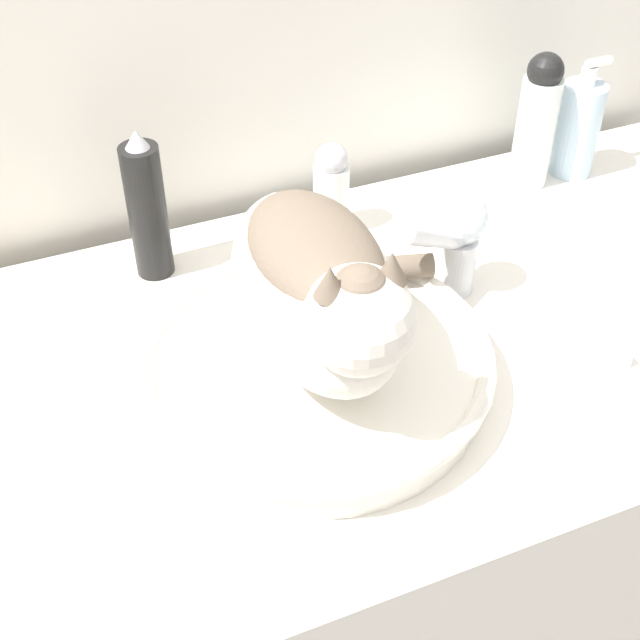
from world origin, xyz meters
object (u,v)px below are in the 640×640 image
object	(u,v)px
lotion_bottle_white	(537,121)
deodorant_stick	(331,188)
soap_bar	(596,356)
cat	(320,285)
faucet	(457,237)
soap_pump_bottle	(578,128)
hairspray_can_black	(147,209)

from	to	relation	value
lotion_bottle_white	deodorant_stick	distance (m)	0.31
lotion_bottle_white	soap_bar	bearing A→B (deg)	-111.17
cat	soap_bar	xyz separation A→B (m)	(0.30, -0.08, -0.13)
faucet	deodorant_stick	bearing A→B (deg)	-87.52
soap_pump_bottle	faucet	bearing A→B (deg)	-148.68
faucet	lotion_bottle_white	world-z (taller)	lotion_bottle_white
faucet	lotion_bottle_white	xyz separation A→B (m)	(0.22, 0.18, 0.01)
hairspray_can_black	soap_pump_bottle	bearing A→B (deg)	0.00
deodorant_stick	soap_bar	world-z (taller)	deodorant_stick
faucet	soap_bar	size ratio (longest dim) A/B	2.14
cat	faucet	distance (m)	0.24
lotion_bottle_white	soap_bar	world-z (taller)	lotion_bottle_white
deodorant_stick	lotion_bottle_white	bearing A→B (deg)	0.00
lotion_bottle_white	soap_pump_bottle	bearing A→B (deg)	0.00
faucet	soap_pump_bottle	bearing A→B (deg)	-170.43
faucet	lotion_bottle_white	distance (m)	0.29
lotion_bottle_white	soap_bar	distance (m)	0.39
faucet	hairspray_can_black	xyz separation A→B (m)	(-0.32, 0.18, 0.01)
faucet	hairspray_can_black	world-z (taller)	hairspray_can_black
soap_pump_bottle	cat	bearing A→B (deg)	-151.36
cat	soap_bar	world-z (taller)	cat
lotion_bottle_white	hairspray_can_black	bearing A→B (deg)	180.00
hairspray_can_black	deodorant_stick	world-z (taller)	hairspray_can_black
soap_bar	soap_pump_bottle	bearing A→B (deg)	59.35
lotion_bottle_white	deodorant_stick	size ratio (longest dim) A/B	1.54
faucet	soap_bar	world-z (taller)	faucet
hairspray_can_black	faucet	bearing A→B (deg)	-29.39
lotion_bottle_white	deodorant_stick	bearing A→B (deg)	180.00
hairspray_can_black	soap_pump_bottle	world-z (taller)	hairspray_can_black
hairspray_can_black	soap_bar	world-z (taller)	hairspray_can_black
soap_bar	faucet	bearing A→B (deg)	116.39
hairspray_can_black	soap_bar	bearing A→B (deg)	-41.08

